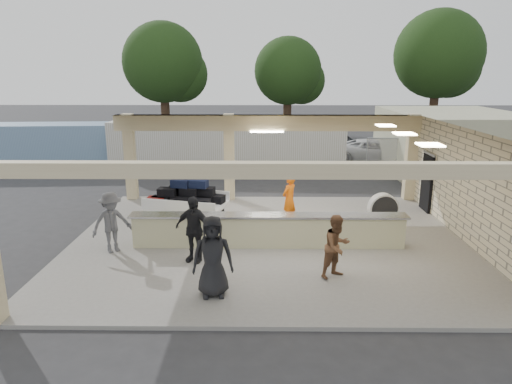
{
  "coord_description": "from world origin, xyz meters",
  "views": [
    {
      "loc": [
        -0.22,
        -13.31,
        5.16
      ],
      "look_at": [
        -0.38,
        1.0,
        1.37
      ],
      "focal_mm": 32.0,
      "sensor_mm": 36.0,
      "label": 1
    }
  ],
  "objects_px": {
    "passenger_d": "(213,256)",
    "baggage_handler": "(289,199)",
    "passenger_c": "(111,222)",
    "car_white_b": "(469,148)",
    "car_dark": "(336,144)",
    "baggage_counter": "(268,230)",
    "passenger_a": "(337,246)",
    "drum_fan": "(383,208)",
    "passenger_b": "(193,229)",
    "car_white_a": "(375,151)",
    "luggage_cart": "(186,199)",
    "container_blue": "(65,146)",
    "container_white": "(228,146)"
  },
  "relations": [
    {
      "from": "baggage_counter",
      "to": "car_white_a",
      "type": "xyz_separation_m",
      "value": [
        6.41,
        13.5,
        0.08
      ]
    },
    {
      "from": "car_white_a",
      "to": "drum_fan",
      "type": "bearing_deg",
      "value": 179.29
    },
    {
      "from": "baggage_handler",
      "to": "passenger_c",
      "type": "bearing_deg",
      "value": -23.94
    },
    {
      "from": "passenger_a",
      "to": "luggage_cart",
      "type": "bearing_deg",
      "value": 101.49
    },
    {
      "from": "passenger_d",
      "to": "baggage_handler",
      "type": "bearing_deg",
      "value": 61.88
    },
    {
      "from": "car_white_b",
      "to": "container_blue",
      "type": "relative_size",
      "value": 0.49
    },
    {
      "from": "baggage_handler",
      "to": "passenger_c",
      "type": "xyz_separation_m",
      "value": [
        -5.23,
        -2.6,
        0.04
      ]
    },
    {
      "from": "passenger_c",
      "to": "container_white",
      "type": "relative_size",
      "value": 0.15
    },
    {
      "from": "car_white_a",
      "to": "car_white_b",
      "type": "height_order",
      "value": "car_white_b"
    },
    {
      "from": "passenger_a",
      "to": "baggage_handler",
      "type": "bearing_deg",
      "value": 68.12
    },
    {
      "from": "passenger_a",
      "to": "container_blue",
      "type": "bearing_deg",
      "value": 97.61
    },
    {
      "from": "passenger_b",
      "to": "container_blue",
      "type": "xyz_separation_m",
      "value": [
        -8.95,
        13.02,
        0.19
      ]
    },
    {
      "from": "passenger_c",
      "to": "car_white_b",
      "type": "bearing_deg",
      "value": 4.51
    },
    {
      "from": "baggage_handler",
      "to": "container_white",
      "type": "height_order",
      "value": "container_white"
    },
    {
      "from": "passenger_d",
      "to": "car_white_b",
      "type": "distance_m",
      "value": 22.27
    },
    {
      "from": "baggage_counter",
      "to": "luggage_cart",
      "type": "xyz_separation_m",
      "value": [
        -2.79,
        2.2,
        0.32
      ]
    },
    {
      "from": "passenger_b",
      "to": "baggage_counter",
      "type": "bearing_deg",
      "value": 49.2
    },
    {
      "from": "passenger_a",
      "to": "car_dark",
      "type": "relative_size",
      "value": 0.4
    },
    {
      "from": "passenger_d",
      "to": "car_white_b",
      "type": "xyz_separation_m",
      "value": [
        13.6,
        17.63,
        -0.34
      ]
    },
    {
      "from": "car_white_a",
      "to": "container_white",
      "type": "distance_m",
      "value": 8.75
    },
    {
      "from": "passenger_a",
      "to": "car_white_b",
      "type": "xyz_separation_m",
      "value": [
        10.6,
        16.61,
        -0.2
      ]
    },
    {
      "from": "passenger_c",
      "to": "car_dark",
      "type": "distance_m",
      "value": 18.79
    },
    {
      "from": "container_blue",
      "to": "passenger_a",
      "type": "bearing_deg",
      "value": -52.12
    },
    {
      "from": "passenger_b",
      "to": "container_blue",
      "type": "height_order",
      "value": "container_blue"
    },
    {
      "from": "drum_fan",
      "to": "passenger_b",
      "type": "bearing_deg",
      "value": -157.04
    },
    {
      "from": "passenger_d",
      "to": "car_dark",
      "type": "bearing_deg",
      "value": 66.39
    },
    {
      "from": "passenger_d",
      "to": "car_white_a",
      "type": "height_order",
      "value": "passenger_d"
    },
    {
      "from": "drum_fan",
      "to": "car_white_b",
      "type": "distance_m",
      "value": 15.1
    },
    {
      "from": "car_white_a",
      "to": "container_blue",
      "type": "bearing_deg",
      "value": 106.85
    },
    {
      "from": "luggage_cart",
      "to": "passenger_c",
      "type": "xyz_separation_m",
      "value": [
        -1.7,
        -2.7,
        0.08
      ]
    },
    {
      "from": "passenger_d",
      "to": "car_white_a",
      "type": "xyz_separation_m",
      "value": [
        7.73,
        16.62,
        -0.39
      ]
    },
    {
      "from": "passenger_a",
      "to": "container_blue",
      "type": "xyz_separation_m",
      "value": [
        -12.69,
        13.99,
        0.29
      ]
    },
    {
      "from": "passenger_c",
      "to": "car_dark",
      "type": "height_order",
      "value": "passenger_c"
    },
    {
      "from": "passenger_a",
      "to": "passenger_c",
      "type": "relative_size",
      "value": 0.92
    },
    {
      "from": "drum_fan",
      "to": "passenger_b",
      "type": "height_order",
      "value": "passenger_b"
    },
    {
      "from": "baggage_counter",
      "to": "car_white_b",
      "type": "xyz_separation_m",
      "value": [
        12.28,
        14.5,
        0.13
      ]
    },
    {
      "from": "baggage_counter",
      "to": "container_white",
      "type": "relative_size",
      "value": 0.67
    },
    {
      "from": "baggage_counter",
      "to": "passenger_b",
      "type": "height_order",
      "value": "passenger_b"
    },
    {
      "from": "baggage_counter",
      "to": "passenger_a",
      "type": "xyz_separation_m",
      "value": [
        1.69,
        -2.11,
        0.33
      ]
    },
    {
      "from": "baggage_handler",
      "to": "passenger_c",
      "type": "distance_m",
      "value": 5.84
    },
    {
      "from": "car_dark",
      "to": "container_white",
      "type": "height_order",
      "value": "container_white"
    },
    {
      "from": "passenger_a",
      "to": "passenger_b",
      "type": "height_order",
      "value": "passenger_b"
    },
    {
      "from": "baggage_counter",
      "to": "baggage_handler",
      "type": "xyz_separation_m",
      "value": [
        0.74,
        2.1,
        0.36
      ]
    },
    {
      "from": "car_white_a",
      "to": "baggage_counter",
      "type": "bearing_deg",
      "value": 166.15
    },
    {
      "from": "passenger_a",
      "to": "container_white",
      "type": "distance_m",
      "value": 13.79
    },
    {
      "from": "passenger_c",
      "to": "container_blue",
      "type": "height_order",
      "value": "container_blue"
    },
    {
      "from": "luggage_cart",
      "to": "drum_fan",
      "type": "relative_size",
      "value": 2.61
    },
    {
      "from": "container_white",
      "to": "baggage_counter",
      "type": "bearing_deg",
      "value": -77.16
    },
    {
      "from": "drum_fan",
      "to": "passenger_c",
      "type": "distance_m",
      "value": 8.74
    },
    {
      "from": "baggage_counter",
      "to": "passenger_c",
      "type": "distance_m",
      "value": 4.54
    }
  ]
}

